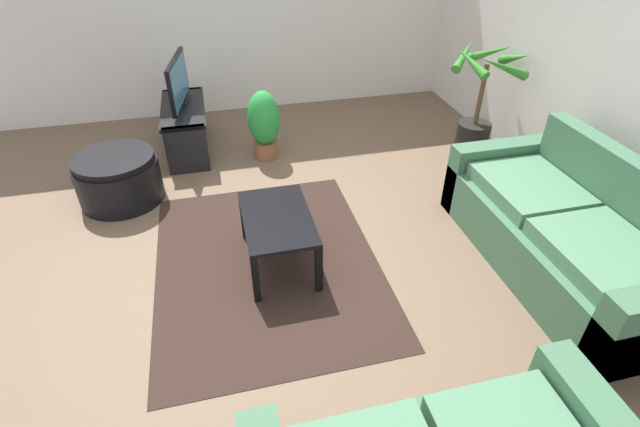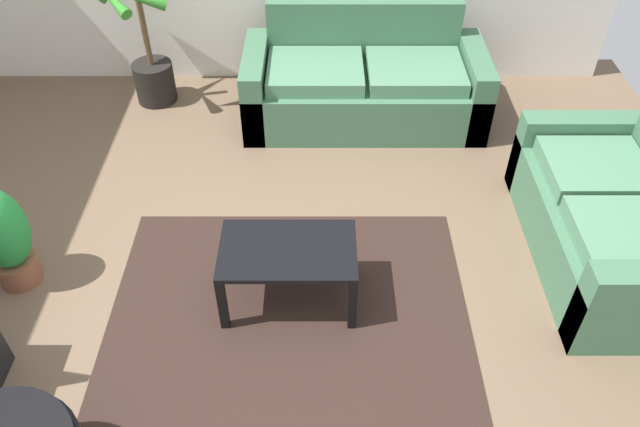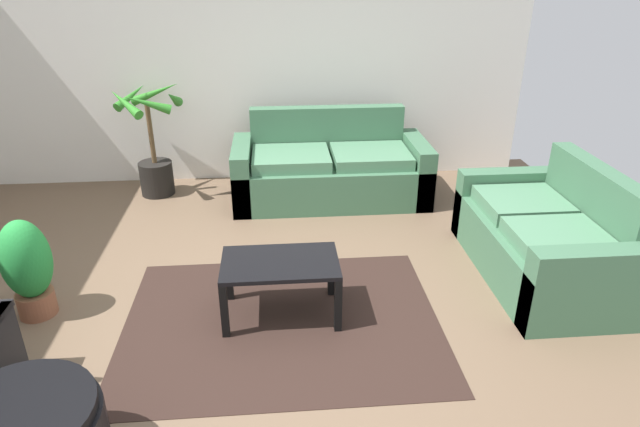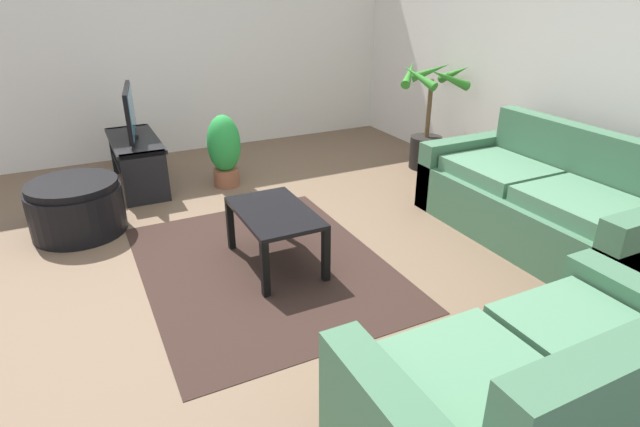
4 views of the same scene
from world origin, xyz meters
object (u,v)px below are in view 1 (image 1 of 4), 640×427
Objects in this scene: potted_plant_small at (264,123)px; tv at (178,82)px; ottoman at (119,178)px; tv_stand at (185,122)px; potted_palm at (478,112)px; couch_main at (565,235)px; coffee_table at (277,224)px.

tv is at bearing -115.12° from potted_plant_small.
tv_stand is at bearing 144.79° from ottoman.
potted_palm is at bearing 90.70° from ottoman.
tv_stand is 1.48× the size of potted_plant_small.
couch_main reaches higher than tv_stand.
couch_main is 2.42× the size of tv.
ottoman is (0.88, -0.63, -0.55)m from tv.
potted_plant_small is 0.98× the size of ottoman.
tv is at bearing -105.64° from potted_palm.
potted_palm is 2.24m from potted_plant_small.
potted_palm reaches higher than tv.
tv_stand is at bearing -105.64° from potted_palm.
tv is 1.12× the size of potted_plant_small.
couch_main is at bearing 45.52° from tv_stand.
ottoman is (-1.24, -1.28, -0.14)m from coffee_table.
potted_plant_small reaches higher than tv_stand.
potted_plant_small is 1.53m from ottoman.
potted_palm is 1.57× the size of ottoman.
tv_stand reaches higher than coffee_table.
coffee_table is (2.12, 0.66, -0.41)m from tv.
potted_palm is 3.63m from ottoman.
potted_palm reaches higher than couch_main.
ottoman is at bearing -134.00° from coffee_table.
tv is at bearing 144.65° from ottoman.
couch_main is 3.83m from tv_stand.
ottoman is at bearing -35.21° from tv_stand.
coffee_table is at bearing 46.00° from ottoman.
tv is 2.26m from coffee_table.
potted_palm is (-1.28, 2.34, 0.12)m from coffee_table.
potted_plant_small is at bearing -140.16° from couch_main.
coffee_table is at bearing 17.23° from tv_stand.
potted_palm is at bearing 74.36° from tv_stand.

